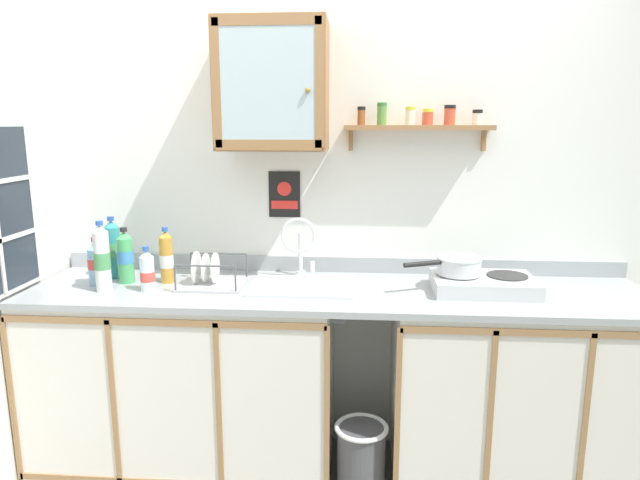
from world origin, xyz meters
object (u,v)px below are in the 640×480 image
(hot_plate_stove, at_px, (483,284))
(trash_bin, at_px, (361,461))
(saucepan, at_px, (458,265))
(dish_rack, at_px, (210,278))
(sink, at_px, (302,288))
(bottle_juice_amber_4, at_px, (166,258))
(bottle_opaque_white_1, at_px, (102,259))
(warning_sign, at_px, (284,195))
(wall_cabinet, at_px, (273,86))
(bottle_soda_green_2, at_px, (125,257))
(bottle_detergent_teal_3, at_px, (113,249))
(bottle_water_clear_0, at_px, (147,272))
(bottle_water_blue_5, at_px, (97,263))

(hot_plate_stove, bearing_deg, trash_bin, -160.08)
(saucepan, xyz_separation_m, dish_rack, (-1.16, -0.02, -0.08))
(sink, relative_size, bottle_juice_amber_4, 1.78)
(hot_plate_stove, relative_size, bottle_opaque_white_1, 1.40)
(warning_sign, relative_size, trash_bin, 0.62)
(sink, bearing_deg, dish_rack, -176.06)
(bottle_opaque_white_1, distance_m, bottle_juice_amber_4, 0.29)
(dish_rack, bearing_deg, bottle_opaque_white_1, -164.67)
(dish_rack, height_order, wall_cabinet, wall_cabinet)
(wall_cabinet, height_order, trash_bin, wall_cabinet)
(sink, xyz_separation_m, saucepan, (0.72, -0.01, 0.13))
(sink, distance_m, bottle_soda_green_2, 0.87)
(saucepan, distance_m, trash_bin, 1.01)
(warning_sign, bearing_deg, bottle_detergent_teal_3, -166.77)
(bottle_soda_green_2, bearing_deg, sink, 0.68)
(bottle_opaque_white_1, distance_m, bottle_detergent_teal_3, 0.24)
(sink, height_order, wall_cabinet, wall_cabinet)
(hot_plate_stove, bearing_deg, sink, 177.96)
(saucepan, bearing_deg, bottle_juice_amber_4, 179.26)
(bottle_juice_amber_4, relative_size, dish_rack, 0.90)
(sink, height_order, bottle_soda_green_2, sink)
(bottle_water_clear_0, height_order, wall_cabinet, wall_cabinet)
(warning_sign, bearing_deg, dish_rack, -136.63)
(bottle_juice_amber_4, bearing_deg, wall_cabinet, 12.94)
(bottle_detergent_teal_3, bearing_deg, sink, -4.45)
(bottle_water_clear_0, height_order, warning_sign, warning_sign)
(bottle_water_blue_5, bearing_deg, hot_plate_stove, 0.71)
(warning_sign, bearing_deg, wall_cabinet, -101.39)
(sink, xyz_separation_m, bottle_water_clear_0, (-0.70, -0.14, 0.10))
(bottle_detergent_teal_3, height_order, trash_bin, bottle_detergent_teal_3)
(wall_cabinet, bearing_deg, bottle_soda_green_2, -169.05)
(bottle_juice_amber_4, bearing_deg, trash_bin, -14.02)
(bottle_soda_green_2, height_order, trash_bin, bottle_soda_green_2)
(bottle_opaque_white_1, bearing_deg, saucepan, 5.22)
(saucepan, xyz_separation_m, bottle_soda_green_2, (-1.58, -0.00, 0.01))
(hot_plate_stove, height_order, bottle_soda_green_2, bottle_soda_green_2)
(sink, height_order, bottle_water_clear_0, sink)
(bottle_water_clear_0, distance_m, bottle_juice_amber_4, 0.16)
(warning_sign, distance_m, trash_bin, 1.33)
(bottle_opaque_white_1, relative_size, bottle_water_blue_5, 1.41)
(bottle_detergent_teal_3, height_order, bottle_water_blue_5, bottle_detergent_teal_3)
(saucepan, xyz_separation_m, bottle_detergent_teal_3, (-1.68, 0.08, 0.03))
(bottle_soda_green_2, distance_m, bottle_juice_amber_4, 0.20)
(bottle_water_blue_5, bearing_deg, warning_sign, 20.61)
(bottle_water_blue_5, distance_m, wall_cabinet, 1.18)
(saucepan, distance_m, dish_rack, 1.16)
(bottle_water_clear_0, height_order, bottle_juice_amber_4, bottle_juice_amber_4)
(bottle_juice_amber_4, bearing_deg, saucepan, -0.74)
(hot_plate_stove, relative_size, saucepan, 1.25)
(bottle_soda_green_2, xyz_separation_m, trash_bin, (1.15, -0.22, -0.89))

